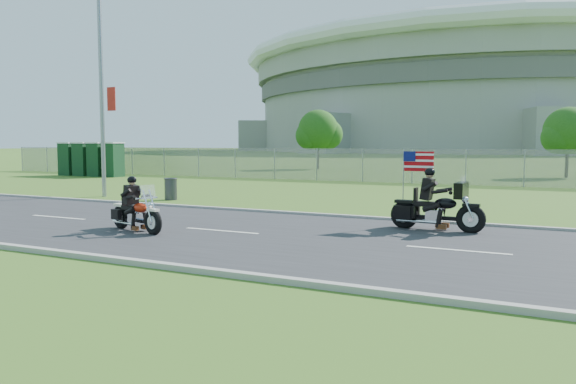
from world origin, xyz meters
The scene contains 16 objects.
ground centered at (0.00, 0.00, 0.00)m, with size 420.00×420.00×0.00m, color #38541A.
road centered at (0.00, 0.00, 0.02)m, with size 120.00×8.00×0.04m, color #28282B.
curb_north centered at (0.00, 4.05, 0.05)m, with size 120.00×0.18×0.12m, color #9E9B93.
curb_south centered at (0.00, -4.05, 0.05)m, with size 120.00×0.18×0.12m, color #9E9B93.
fence centered at (-5.00, 20.00, 1.00)m, with size 60.00×0.03×2.00m, color gray.
stadium centered at (-20.00, 170.00, 15.58)m, with size 140.40×140.40×29.20m.
streetlight centered at (-11.98, 6.22, 5.64)m, with size 0.90×2.46×10.00m.
porta_toilet_a centered at (-22.00, 17.00, 1.15)m, with size 1.10×1.10×2.30m, color #11351A.
porta_toilet_b centered at (-23.40, 17.00, 1.15)m, with size 1.10×1.10×2.30m, color #11351A.
porta_toilet_c centered at (-24.80, 17.00, 1.15)m, with size 1.10×1.10×2.30m, color #11351A.
porta_toilet_d centered at (-26.20, 17.00, 1.15)m, with size 1.10×1.10×2.30m, color #11351A.
tree_fence_near centered at (6.04, 30.04, 2.97)m, with size 3.52×3.28×4.75m.
tree_fence_mid centered at (-13.95, 34.04, 3.30)m, with size 3.96×3.69×5.30m.
motorcycle_lead centered at (-4.00, -1.01, 0.47)m, with size 2.15×0.94×1.48m.
motorcycle_follow centered at (2.99, 2.64, 0.58)m, with size 2.51×0.83×2.10m.
trash_can centered at (-8.50, 6.16, 0.44)m, with size 0.50×0.50×0.87m, color #38383D.
Camera 1 is at (6.03, -12.22, 2.33)m, focal length 35.00 mm.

